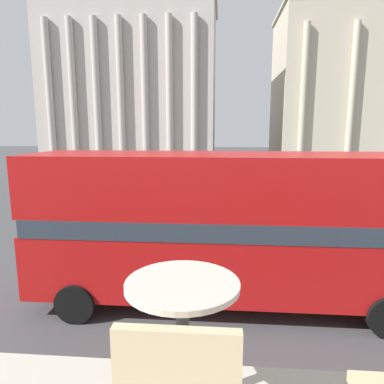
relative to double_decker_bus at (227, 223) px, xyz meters
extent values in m
cylinder|color=black|center=(3.65, 1.27, -1.76)|extent=(0.98, 0.22, 0.98)
cylinder|color=black|center=(-3.65, 1.27, -1.76)|extent=(0.98, 0.22, 0.98)
cylinder|color=black|center=(-3.65, -1.27, -1.76)|extent=(0.98, 0.22, 0.98)
cube|color=#B71414|center=(0.00, 0.00, -0.96)|extent=(10.10, 2.55, 1.61)
cube|color=#2D3842|center=(0.00, 0.00, 0.08)|extent=(9.90, 2.58, 0.45)
cube|color=#B71414|center=(0.00, 0.00, 1.05)|extent=(10.10, 2.55, 1.49)
cylinder|color=#2D2D30|center=(-0.38, -7.04, 1.22)|extent=(0.07, 0.07, 0.68)
cylinder|color=beige|center=(-0.38, -7.04, 1.58)|extent=(0.60, 0.60, 0.03)
cube|color=#BCB2A8|center=(-13.26, 43.68, 8.89)|extent=(24.09, 13.55, 22.29)
cube|color=#ADA399|center=(-13.26, 43.68, 20.29)|extent=(24.69, 14.15, 0.50)
cylinder|color=#BCB2A8|center=(-22.89, 36.45, 7.22)|extent=(0.90, 0.90, 18.95)
cylinder|color=#BCB2A8|center=(-19.68, 36.45, 7.22)|extent=(0.90, 0.90, 18.95)
cylinder|color=#BCB2A8|center=(-16.47, 36.45, 7.22)|extent=(0.90, 0.90, 18.95)
cylinder|color=#BCB2A8|center=(-13.26, 36.45, 7.22)|extent=(0.90, 0.90, 18.95)
cylinder|color=#BCB2A8|center=(-10.05, 36.45, 7.22)|extent=(0.90, 0.90, 18.95)
cylinder|color=#BCB2A8|center=(-6.83, 36.45, 7.22)|extent=(0.90, 0.90, 18.95)
cylinder|color=#BCB2A8|center=(-3.62, 36.45, 7.22)|extent=(0.90, 0.90, 18.95)
cube|color=beige|center=(21.06, 49.08, 8.99)|extent=(24.63, 14.07, 22.49)
cube|color=#B7AD93|center=(21.06, 49.08, 20.49)|extent=(25.23, 14.67, 0.50)
cylinder|color=beige|center=(11.21, 41.60, 7.31)|extent=(0.90, 0.90, 19.12)
cylinder|color=beige|center=(17.78, 41.60, 7.31)|extent=(0.90, 0.90, 19.12)
cylinder|color=black|center=(-3.12, 3.76, -0.63)|extent=(0.12, 0.12, 3.25)
cube|color=black|center=(-2.94, 3.76, 0.54)|extent=(0.20, 0.24, 0.70)
sphere|color=green|center=(-2.83, 3.76, 0.69)|extent=(0.14, 0.14, 0.14)
cylinder|color=black|center=(2.33, 9.74, -0.54)|extent=(0.12, 0.12, 3.43)
cube|color=black|center=(2.51, 9.74, 0.73)|extent=(0.20, 0.24, 0.70)
sphere|color=red|center=(2.62, 9.74, 0.88)|extent=(0.14, 0.14, 0.14)
cylinder|color=black|center=(0.50, 9.97, -1.95)|extent=(0.60, 0.18, 0.60)
cylinder|color=black|center=(0.50, 8.22, -1.95)|extent=(0.60, 0.18, 0.60)
cylinder|color=black|center=(-2.30, 9.97, -1.95)|extent=(0.60, 0.18, 0.60)
cylinder|color=black|center=(-2.30, 8.22, -1.95)|extent=(0.60, 0.18, 0.60)
cube|color=black|center=(-0.90, 9.10, -1.68)|extent=(4.20, 1.75, 0.55)
cube|color=#2D3842|center=(-1.10, 9.10, -1.15)|extent=(1.89, 1.61, 0.50)
cylinder|color=black|center=(9.91, 15.96, -1.95)|extent=(0.60, 0.18, 0.60)
cylinder|color=black|center=(9.91, 14.21, -1.95)|extent=(0.60, 0.18, 0.60)
cylinder|color=black|center=(7.11, 15.96, -1.95)|extent=(0.60, 0.18, 0.60)
cylinder|color=black|center=(7.11, 14.21, -1.95)|extent=(0.60, 0.18, 0.60)
cube|color=silver|center=(8.51, 15.08, -1.68)|extent=(4.20, 1.75, 0.55)
cube|color=#2D3842|center=(8.31, 15.08, -1.15)|extent=(1.89, 1.61, 0.50)
cylinder|color=#282B33|center=(6.06, 21.35, -1.83)|extent=(0.14, 0.14, 0.85)
cylinder|color=#282B33|center=(6.24, 21.35, -1.83)|extent=(0.14, 0.14, 0.85)
cylinder|color=#284799|center=(6.15, 21.35, -1.06)|extent=(0.32, 0.32, 0.67)
sphere|color=tan|center=(6.15, 21.35, -0.61)|extent=(0.23, 0.23, 0.23)
cylinder|color=#282B33|center=(-8.66, 17.00, -1.86)|extent=(0.14, 0.14, 0.79)
cylinder|color=#282B33|center=(-8.48, 17.00, -1.86)|extent=(0.14, 0.14, 0.79)
cylinder|color=yellow|center=(-8.57, 17.00, -1.15)|extent=(0.32, 0.32, 0.62)
sphere|color=tan|center=(-8.57, 17.00, -0.74)|extent=(0.21, 0.21, 0.21)
cylinder|color=#282B33|center=(-4.28, 23.21, -1.83)|extent=(0.14, 0.14, 0.85)
cylinder|color=#282B33|center=(-4.10, 23.21, -1.83)|extent=(0.14, 0.14, 0.85)
cylinder|color=silver|center=(-4.19, 23.21, -1.07)|extent=(0.32, 0.32, 0.67)
sphere|color=tan|center=(-4.19, 23.21, -0.62)|extent=(0.23, 0.23, 0.23)
cylinder|color=#282B33|center=(4.69, 18.02, -1.84)|extent=(0.14, 0.14, 0.82)
cylinder|color=#282B33|center=(4.87, 18.02, -1.84)|extent=(0.14, 0.14, 0.82)
cylinder|color=slate|center=(4.78, 18.02, -1.11)|extent=(0.32, 0.32, 0.65)
sphere|color=tan|center=(4.78, 18.02, -0.68)|extent=(0.22, 0.22, 0.22)
camera|label=1|loc=(-0.19, -8.69, 2.36)|focal=32.00mm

